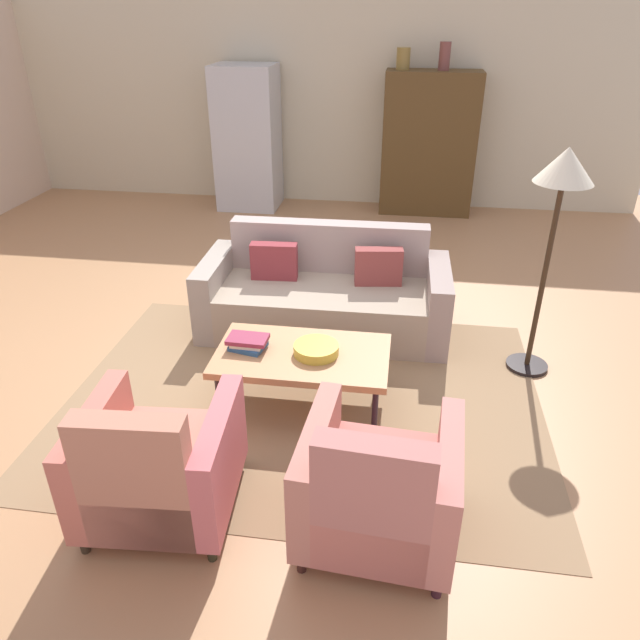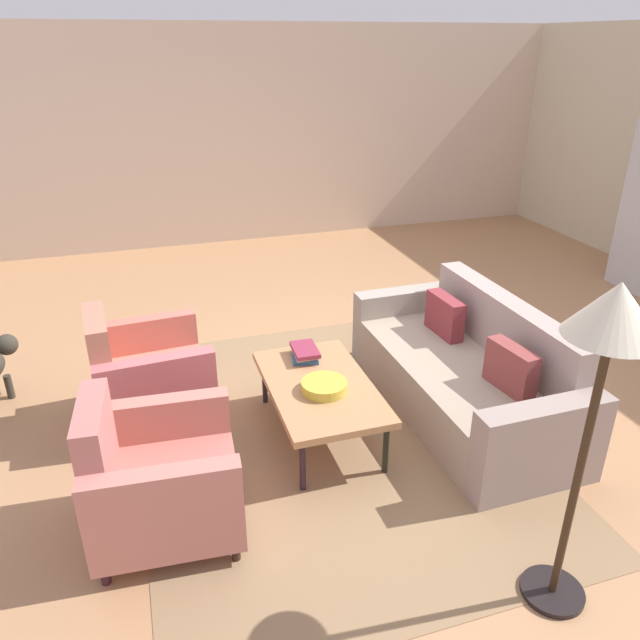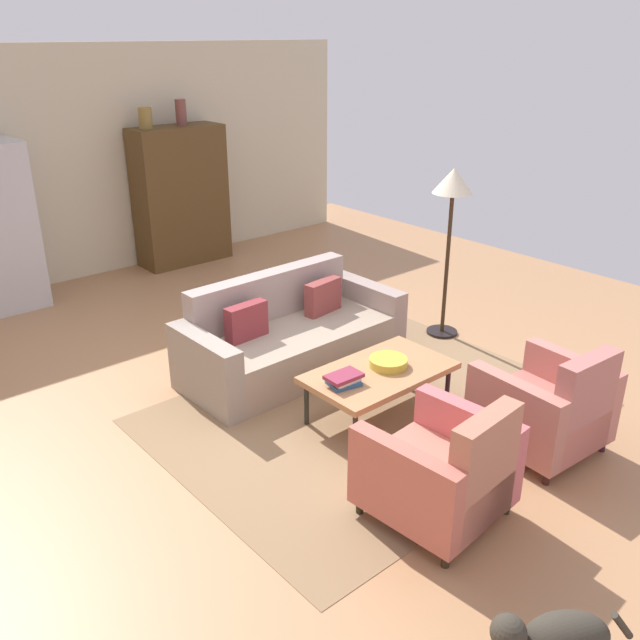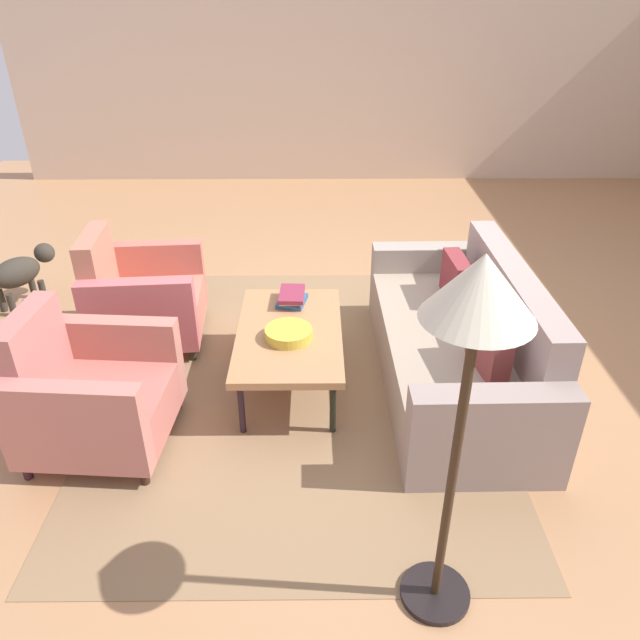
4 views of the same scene
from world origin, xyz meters
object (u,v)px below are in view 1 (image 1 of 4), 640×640
Objects in this scene: book_stack at (248,342)px; armchair_left at (157,469)px; vase_tall at (403,59)px; refrigerator at (248,139)px; cabinet at (429,144)px; coffee_table at (302,357)px; vase_round at (445,56)px; couch at (325,295)px; floor_lamp at (562,188)px; armchair_right at (378,492)px; fruit_bowl at (316,349)px.

armchair_left is at bearing -100.16° from book_stack.
vase_tall is (0.88, 4.59, 1.46)m from book_stack.
refrigerator reaches higher than armchair_left.
coffee_table is at bearing -100.98° from cabinet.
vase_round is 2.72m from refrigerator.
couch is 2.09m from floor_lamp.
couch is 1.17× the size of cabinet.
cabinet is at bearing 71.34° from armchair_left.
book_stack is 2.39m from floor_lamp.
armchair_right is 0.48× the size of refrigerator.
vase_round reaches higher than fruit_bowl.
armchair_left is at bearing -120.72° from fruit_bowl.
couch is 1.14× the size of refrigerator.
couch is 3.81m from vase_tall.
fruit_bowl is 0.17× the size of refrigerator.
vase_tall is (1.09, 5.76, 1.58)m from armchair_left.
floor_lamp is at bearing 19.11° from book_stack.
floor_lamp is (1.68, -0.46, 1.16)m from couch.
armchair_right is 2.82× the size of fruit_bowl.
book_stack is at bearing -160.89° from floor_lamp.
armchair_right is 1.53m from book_stack.
armchair_left is 3.09× the size of book_stack.
vase_round is 3.97m from floor_lamp.
floor_lamp reaches higher than armchair_left.
vase_round reaches higher than refrigerator.
vase_round reaches higher than coffee_table.
fruit_bowl is (0.10, -1.19, 0.17)m from couch.
armchair_right reaches higher than coffee_table.
armchair_left is 0.49× the size of cabinet.
cabinet reaches higher than armchair_right.
armchair_left is at bearing -105.41° from vase_round.
armchair_left is at bearing -117.04° from coffee_table.
armchair_left and armchair_right have the same top height.
vase_tall is (0.39, 4.59, 1.47)m from fruit_bowl.
vase_round is at bearing 77.81° from coffee_table.
refrigerator is at bearing -177.72° from vase_round.
coffee_table is at bearing -96.12° from vase_tall.
cabinet is 2.41m from refrigerator.
book_stack is 0.16× the size of cabinet.
armchair_right is at bearing -50.11° from book_stack.
book_stack is at bearing -105.55° from cabinet.
vase_tall is at bearing 75.12° from armchair_left.
book_stack is 4.79m from cabinet.
armchair_left reaches higher than fruit_bowl.
fruit_bowl is 1.22× the size of vase_tall.
coffee_table is 4.87m from vase_tall.
book_stack is 5.02m from vase_round.
floor_lamp is (3.19, -3.77, 0.52)m from refrigerator.
armchair_right is at bearing -119.85° from floor_lamp.
vase_tall is (-0.10, 5.76, 1.58)m from armchair_right.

